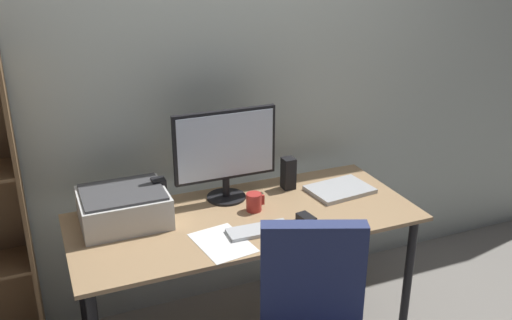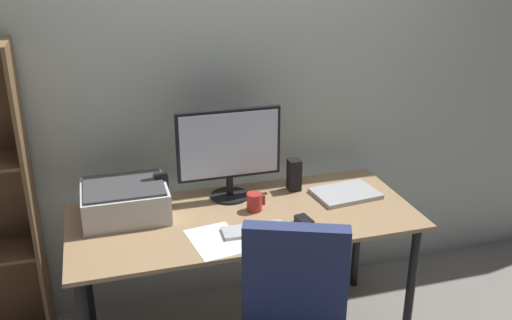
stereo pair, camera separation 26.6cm
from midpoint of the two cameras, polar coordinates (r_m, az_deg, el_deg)
The scene contains 11 objects.
back_wall at distance 3.02m, azimuth -1.41°, elevation 8.37°, with size 6.40×0.10×2.60m, color beige.
desk at distance 2.78m, azimuth 1.57°, elevation -7.10°, with size 1.66×0.72×0.74m.
monitor at distance 2.82m, azimuth -0.03°, elevation 1.11°, with size 0.53×0.20×0.47m.
keyboard at distance 2.60m, azimuth 2.75°, elevation -7.14°, with size 0.29×0.11×0.02m, color #B7BABC.
mouse at distance 2.68m, azimuth 7.71°, elevation -6.18°, with size 0.06×0.10×0.03m, color black.
coffee_mug at distance 2.77m, azimuth 2.60°, elevation -4.31°, with size 0.09×0.08×0.09m.
laptop at distance 3.00m, azimuth 11.52°, elevation -3.37°, with size 0.32×0.23×0.02m, color #B7BABC.
speaker_left at distance 2.81m, azimuth -6.79°, elevation -3.14°, with size 0.06×0.07×0.17m, color black.
speaker_right at distance 2.99m, azimuth 6.41°, elevation -1.55°, with size 0.06×0.07×0.17m, color black.
printer at distance 2.75m, azimuth -10.36°, elevation -4.08°, with size 0.40×0.34×0.16m.
paper_sheet at distance 2.53m, azimuth -1.04°, elevation -8.20°, with size 0.21×0.30×0.00m, color white.
Camera 2 is at (-0.63, -2.35, 2.01)m, focal length 39.77 mm.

